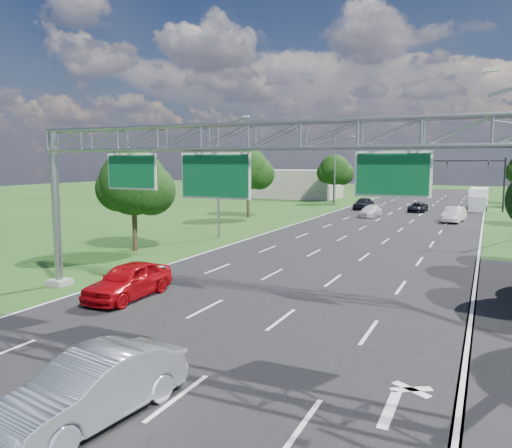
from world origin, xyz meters
The scene contains 18 objects.
ground centered at (0.00, 30.00, 0.00)m, with size 220.00×220.00×0.00m, color #1E4514.
road centered at (0.00, 30.00, 0.00)m, with size 18.00×180.00×0.02m, color black.
road_flare centered at (10.20, 14.00, 0.00)m, with size 3.00×30.00×0.02m, color black.
sign_gantry centered at (0.33, 12.00, 6.89)m, with size 23.50×1.00×9.56m.
traffic_signal centered at (7.48, 65.00, 5.17)m, with size 12.21×0.24×7.00m.
streetlight_l_near centered at (-11.30, 30.00, 5.58)m, with size 2.97×0.22×10.16m.
streetlight_l_far centered at (-11.30, 65.00, 5.58)m, with size 2.97×0.22×10.16m.
tree_verge_la centered at (-13.92, 22.04, 4.76)m, with size 5.76×4.80×7.40m.
tree_verge_lb centered at (-15.92, 45.04, 5.41)m, with size 5.76×4.80×8.06m.
tree_verge_lc centered at (-12.92, 70.04, 4.98)m, with size 5.76×4.80×7.62m.
building_left centered at (-22.00, 78.00, 2.50)m, with size 14.00×10.00×5.00m, color gray.
red_coupe centered at (-6.04, 11.53, 0.86)m, with size 2.02×5.03×1.71m, color #AE080E.
silver_sedan centered at (0.55, 2.13, 0.86)m, with size 1.82×5.22×1.72m, color #A8ADB3.
car_queue_a centered at (-3.31, 51.96, 0.66)m, with size 1.84×4.52×1.31m, color silver.
car_queue_b centered at (1.01, 60.29, 0.61)m, with size 2.04×4.42×1.23m, color black.
car_queue_c centered at (-6.15, 60.65, 0.82)m, with size 1.94×4.82×1.64m, color black.
car_queue_d centered at (5.98, 50.48, 0.82)m, with size 1.73×4.96×1.64m, color silver.
box_truck centered at (8.00, 66.98, 1.40)m, with size 2.41×7.74×2.91m.
Camera 1 is at (9.25, -6.86, 6.45)m, focal length 35.00 mm.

